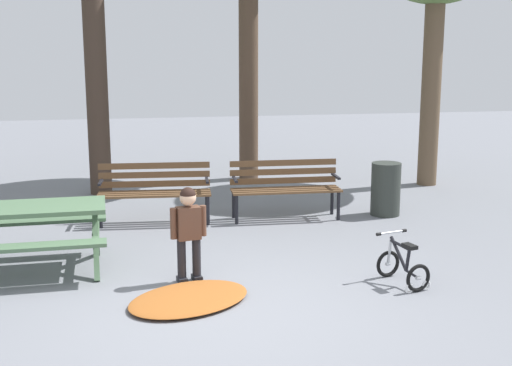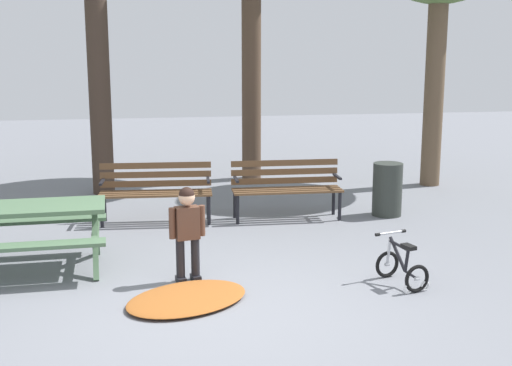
{
  "view_description": "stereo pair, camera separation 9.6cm",
  "coord_description": "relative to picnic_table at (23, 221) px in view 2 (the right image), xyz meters",
  "views": [
    {
      "loc": [
        -0.79,
        -6.16,
        2.53
      ],
      "look_at": [
        0.75,
        1.95,
        0.85
      ],
      "focal_mm": 47.94,
      "sensor_mm": 36.0,
      "label": 1
    },
    {
      "loc": [
        -0.69,
        -6.18,
        2.53
      ],
      "look_at": [
        0.75,
        1.95,
        0.85
      ],
      "focal_mm": 47.94,
      "sensor_mm": 36.0,
      "label": 2
    }
  ],
  "objects": [
    {
      "name": "park_bench_left",
      "position": [
        3.43,
        1.86,
        -0.08
      ],
      "size": [
        1.61,
        0.51,
        0.85
      ],
      "color": "brown",
      "rests_on": "ground"
    },
    {
      "name": "park_bench_far_left",
      "position": [
        1.53,
        1.97,
        -0.08
      ],
      "size": [
        1.63,
        0.57,
        0.85
      ],
      "color": "brown",
      "rests_on": "ground"
    },
    {
      "name": "leaf_pile",
      "position": [
        1.72,
        -1.25,
        -0.56
      ],
      "size": [
        1.57,
        1.42,
        0.07
      ],
      "primitive_type": "ellipsoid",
      "rotation": [
        0.0,
        0.0,
        0.51
      ],
      "color": "#9E5623",
      "rests_on": "ground"
    },
    {
      "name": "ground",
      "position": [
        1.97,
        -1.57,
        -0.59
      ],
      "size": [
        36.0,
        36.0,
        0.0
      ],
      "primitive_type": "plane",
      "color": "slate"
    },
    {
      "name": "trash_bin",
      "position": [
        4.96,
        1.76,
        -0.19
      ],
      "size": [
        0.44,
        0.44,
        0.8
      ],
      "primitive_type": "cylinder",
      "color": "#2D332D",
      "rests_on": "ground"
    },
    {
      "name": "child_standing",
      "position": [
        1.78,
        -0.66,
        0.02
      ],
      "size": [
        0.39,
        0.21,
        1.05
      ],
      "color": "black",
      "rests_on": "ground"
    },
    {
      "name": "kids_bicycle",
      "position": [
        4.02,
        -1.17,
        -0.39
      ],
      "size": [
        0.48,
        0.62,
        0.54
      ],
      "color": "black",
      "rests_on": "ground"
    },
    {
      "name": "picnic_table",
      "position": [
        0.0,
        0.0,
        0.0
      ],
      "size": [
        1.84,
        1.4,
        0.79
      ],
      "color": "#4C6B4C",
      "rests_on": "ground"
    }
  ]
}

